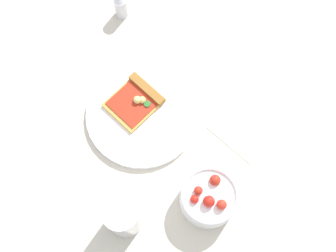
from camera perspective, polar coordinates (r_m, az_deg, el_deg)
The scene contains 7 objects.
ground_plane at distance 1.00m, azimuth -3.02°, elevation 0.87°, with size 2.40×2.40×0.00m, color beige.
plate at distance 1.00m, azimuth -3.44°, elevation 1.61°, with size 0.26×0.26×0.01m, color white.
pizza_slice_main at distance 1.00m, azimuth -4.28°, elevation 3.51°, with size 0.13×0.12×0.03m.
salad_bowl at distance 0.92m, azimuth 5.50°, elevation -9.56°, with size 0.12×0.12×0.08m.
soda_glass at distance 0.89m, azimuth -6.00°, elevation -12.02°, with size 0.07×0.07×0.13m.
paper_napkin at distance 1.01m, azimuth 10.45°, elevation 0.18°, with size 0.14×0.13×0.00m, color silver.
pepper_shaker at distance 1.11m, azimuth -6.37°, elevation 15.72°, with size 0.03×0.03×0.07m.
Camera 1 is at (0.17, 0.31, 0.93)m, focal length 45.41 mm.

